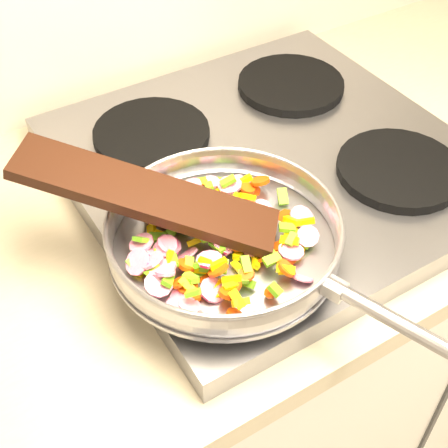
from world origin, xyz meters
TOP-DOWN VIEW (x-y plane):
  - cooktop at (-0.70, 1.67)m, footprint 0.60×0.60m
  - grate_fl at (-0.84, 1.52)m, footprint 0.19×0.19m
  - grate_fr at (-0.56, 1.52)m, footprint 0.19×0.19m
  - grate_bl at (-0.84, 1.81)m, footprint 0.19×0.19m
  - grate_br at (-0.56, 1.81)m, footprint 0.19×0.19m
  - saute_pan at (-0.88, 1.52)m, footprint 0.34×0.49m
  - vegetable_heap at (-0.88, 1.52)m, footprint 0.27×0.26m
  - wooden_spatula at (-0.95, 1.60)m, footprint 0.30×0.28m

SIDE VIEW (x-z plane):
  - cooktop at x=-0.70m, z-range 0.90..0.94m
  - grate_fl at x=-0.84m, z-range 0.94..0.96m
  - grate_fr at x=-0.56m, z-range 0.94..0.96m
  - grate_bl at x=-0.84m, z-range 0.94..0.96m
  - grate_br at x=-0.56m, z-range 0.94..0.96m
  - vegetable_heap at x=-0.88m, z-range 0.95..1.00m
  - saute_pan at x=-0.88m, z-range 0.96..1.01m
  - wooden_spatula at x=-0.95m, z-range 0.97..1.07m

